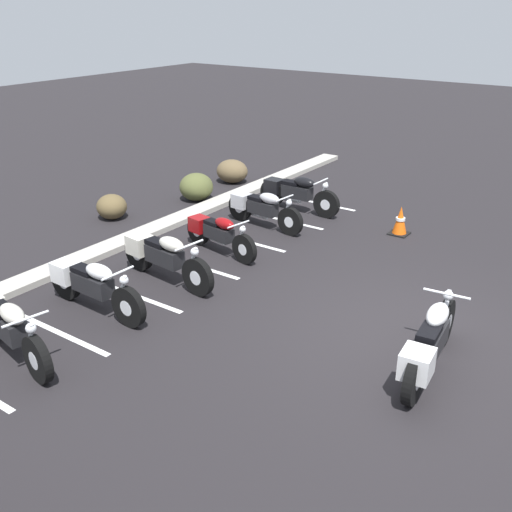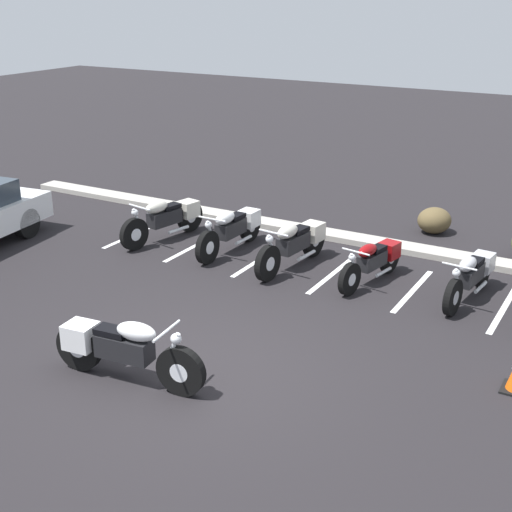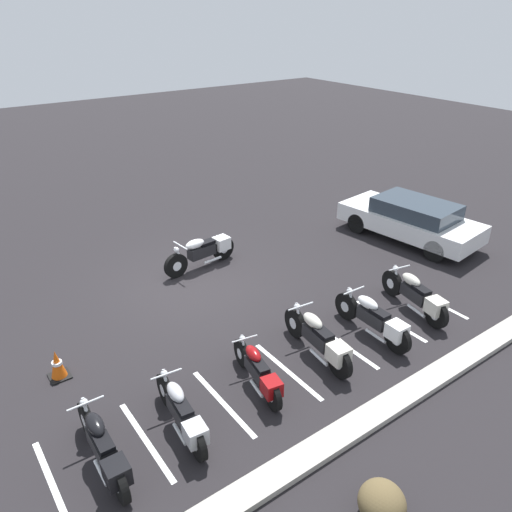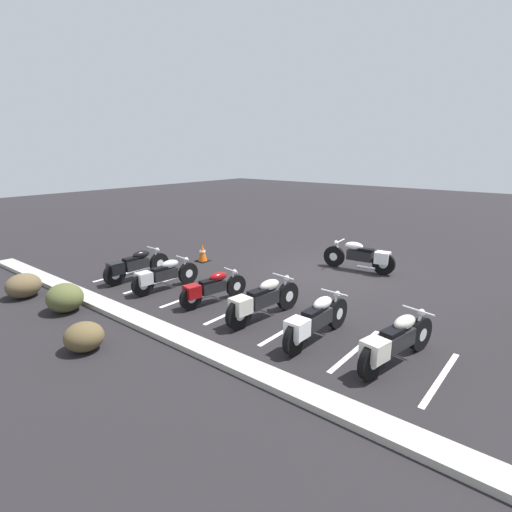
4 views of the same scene
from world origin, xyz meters
TOP-DOWN VIEW (x-y plane):
  - ground at (0.00, 0.00)m, footprint 60.00×60.00m
  - motorcycle_white_featured at (-0.78, -0.70)m, footprint 2.31×0.67m
  - parked_bike_0 at (-3.70, 4.30)m, footprint 0.78×2.22m
  - parked_bike_1 at (-2.14, 4.41)m, footprint 0.62×2.21m
  - parked_bike_2 at (-0.65, 4.24)m, footprint 0.67×2.26m
  - parked_bike_3 at (0.93, 4.26)m, footprint 0.66×1.94m
  - parked_bike_4 at (2.64, 4.39)m, footprint 0.60×2.06m
  - parked_bike_5 at (4.01, 4.36)m, footprint 0.61×2.17m
  - concrete_curb at (0.00, 6.10)m, footprint 18.00×0.50m
  - landscape_rock_0 at (5.03, 7.01)m, footprint 0.89×0.98m
  - landscape_rock_1 at (1.09, 7.49)m, footprint 0.99×1.00m
  - landscape_rock_2 at (3.26, 6.79)m, footprint 0.85×0.84m
  - traffic_cone at (3.96, 1.67)m, footprint 0.40×0.40m
  - stall_line_0 at (-4.49, 4.20)m, footprint 0.10×2.10m
  - stall_line_1 at (-2.94, 4.20)m, footprint 0.10×2.10m
  - stall_line_2 at (-1.39, 4.20)m, footprint 0.10×2.10m
  - stall_line_3 at (0.16, 4.20)m, footprint 0.10×2.10m
  - stall_line_4 at (1.71, 4.20)m, footprint 0.10×2.10m
  - stall_line_5 at (3.26, 4.20)m, footprint 0.10×2.10m
  - stall_line_6 at (4.81, 4.20)m, footprint 0.10×2.10m

SIDE VIEW (x-z plane):
  - ground at x=0.00m, z-range 0.00..0.00m
  - stall_line_0 at x=-4.49m, z-range 0.00..0.00m
  - stall_line_1 at x=-2.94m, z-range 0.00..0.00m
  - stall_line_2 at x=-1.39m, z-range 0.00..0.00m
  - stall_line_3 at x=0.16m, z-range 0.00..0.00m
  - stall_line_4 at x=1.71m, z-range 0.00..0.00m
  - stall_line_5 at x=3.26m, z-range 0.00..0.00m
  - stall_line_6 at x=4.81m, z-range 0.00..0.00m
  - concrete_curb at x=0.00m, z-range 0.00..0.12m
  - landscape_rock_1 at x=1.09m, z-range 0.00..0.57m
  - traffic_cone at x=3.96m, z-range -0.02..0.61m
  - landscape_rock_0 at x=5.03m, z-range 0.00..0.63m
  - landscape_rock_2 at x=3.26m, z-range 0.00..0.69m
  - parked_bike_3 at x=0.93m, z-range 0.02..0.79m
  - parked_bike_4 at x=2.64m, z-range 0.03..0.84m
  - parked_bike_5 at x=4.01m, z-range 0.03..0.88m
  - parked_bike_1 at x=-2.14m, z-range 0.03..0.90m
  - parked_bike_0 at x=-3.70m, z-range 0.03..0.91m
  - parked_bike_2 at x=-0.65m, z-range 0.03..0.92m
  - motorcycle_white_featured at x=-0.78m, z-range 0.03..0.94m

